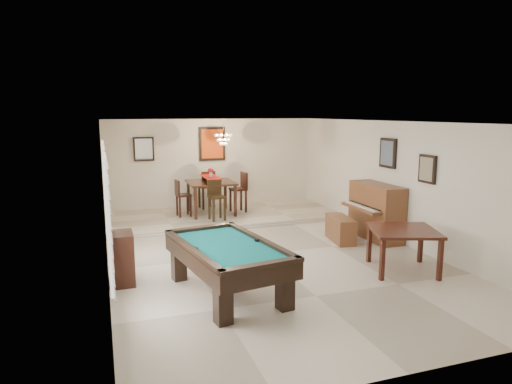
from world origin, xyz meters
TOP-DOWN VIEW (x-y plane):
  - ground_plane at (0.00, 0.00)m, footprint 6.00×9.00m
  - wall_back at (0.00, 4.50)m, footprint 6.00×0.04m
  - wall_front at (0.00, -4.50)m, footprint 6.00×0.04m
  - wall_left at (-3.00, 0.00)m, footprint 0.04×9.00m
  - wall_right at (3.00, 0.00)m, footprint 0.04×9.00m
  - ceiling at (0.00, 0.00)m, footprint 6.00×9.00m
  - dining_step at (0.00, 3.25)m, footprint 6.00×2.50m
  - window_left_front at (-2.97, -2.20)m, footprint 0.06×1.00m
  - window_left_rear at (-2.97, 0.60)m, footprint 0.06×1.00m
  - pool_table at (-1.25, -1.71)m, footprint 1.60×2.48m
  - square_table at (1.95, -1.72)m, footprint 1.41×1.41m
  - upright_piano at (2.57, 0.28)m, footprint 0.82×1.47m
  - piano_bench at (1.86, 0.32)m, footprint 0.52×1.01m
  - apothecary_chest at (-2.78, -0.74)m, footprint 0.38×0.57m
  - dining_table at (-0.31, 3.38)m, footprint 1.20×1.20m
  - flower_vase at (-0.31, 3.38)m, footprint 0.14×0.14m
  - dining_chair_south at (-0.33, 2.64)m, footprint 0.42×0.42m
  - dining_chair_north at (-0.26, 4.12)m, footprint 0.44×0.44m
  - dining_chair_west at (-1.04, 3.34)m, footprint 0.39×0.39m
  - dining_chair_east at (0.44, 3.38)m, footprint 0.44×0.44m
  - chandelier at (0.00, 3.20)m, footprint 0.44×0.44m
  - back_painting at (0.00, 4.46)m, footprint 0.75×0.06m
  - back_mirror at (-1.90, 4.46)m, footprint 0.55×0.06m
  - right_picture_upper at (2.96, 0.30)m, footprint 0.06×0.55m
  - right_picture_lower at (2.96, -1.00)m, footprint 0.06×0.45m

SIDE VIEW (x-z plane):
  - ground_plane at x=0.00m, z-range -0.02..0.00m
  - dining_step at x=0.00m, z-range 0.00..0.12m
  - piano_bench at x=1.86m, z-range 0.00..0.54m
  - square_table at x=1.95m, z-range 0.00..0.76m
  - pool_table at x=-1.25m, z-range 0.00..0.77m
  - apothecary_chest at x=-2.78m, z-range 0.00..0.86m
  - dining_chair_west at x=-1.04m, z-range 0.12..1.07m
  - dining_table at x=-0.31m, z-range 0.12..1.10m
  - upright_piano at x=2.57m, z-range 0.00..1.23m
  - dining_chair_south at x=-0.33m, z-range 0.12..1.13m
  - dining_chair_north at x=-0.26m, z-range 0.12..1.18m
  - dining_chair_east at x=0.44m, z-range 0.12..1.19m
  - flower_vase at x=-0.31m, z-range 1.10..1.35m
  - wall_back at x=0.00m, z-range 0.00..2.60m
  - wall_front at x=0.00m, z-range 0.00..2.60m
  - wall_left at x=-3.00m, z-range 0.00..2.60m
  - wall_right at x=3.00m, z-range 0.00..2.60m
  - window_left_front at x=-2.97m, z-range 0.55..2.25m
  - window_left_rear at x=-2.97m, z-range 0.55..2.25m
  - right_picture_lower at x=2.96m, z-range 1.42..1.98m
  - back_mirror at x=-1.90m, z-range 1.48..2.12m
  - back_painting at x=0.00m, z-range 1.42..2.38m
  - right_picture_upper at x=2.96m, z-range 1.57..2.23m
  - chandelier at x=0.00m, z-range 1.90..2.50m
  - ceiling at x=0.00m, z-range 2.58..2.62m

